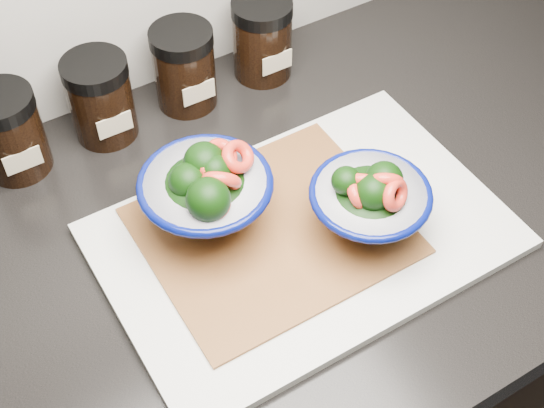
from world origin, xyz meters
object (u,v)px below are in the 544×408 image
spice_jar_d (101,99)px  spice_jar_c (9,132)px  bowl_right (370,202)px  bowl_left (207,192)px  spice_jar_e (184,67)px  cutting_board (303,236)px  spice_jar_f (262,39)px

spice_jar_d → spice_jar_c: bearing=180.0°
bowl_right → spice_jar_d: (-0.18, 0.31, -0.00)m
bowl_left → spice_jar_c: bowl_left is taller
bowl_left → bowl_right: size_ratio=1.11×
bowl_left → spice_jar_d: size_ratio=1.33×
spice_jar_e → bowl_right: bearing=-77.8°
bowl_right → bowl_left: bearing=145.8°
cutting_board → spice_jar_f: spice_jar_f is taller
spice_jar_c → spice_jar_f: (0.35, 0.00, 0.00)m
spice_jar_c → spice_jar_e: same height
bowl_right → spice_jar_d: size_ratio=1.20×
bowl_left → spice_jar_c: 0.26m
spice_jar_d → spice_jar_e: 0.12m
cutting_board → spice_jar_f: bearing=68.1°
cutting_board → spice_jar_c: 0.37m
bowl_left → spice_jar_d: bowl_left is taller
spice_jar_c → spice_jar_e: 0.23m
cutting_board → spice_jar_e: (-0.00, 0.28, 0.05)m
spice_jar_e → spice_jar_f: same height
bowl_left → spice_jar_f: (0.20, 0.21, -0.01)m
spice_jar_c → spice_jar_f: bearing=0.0°
cutting_board → spice_jar_e: spice_jar_e is taller
cutting_board → bowl_right: (0.06, -0.03, 0.05)m
bowl_left → cutting_board: bearing=-38.6°
spice_jar_e → cutting_board: bearing=-89.0°
spice_jar_d → spice_jar_e: same height
bowl_right → spice_jar_c: size_ratio=1.20×
spice_jar_c → spice_jar_e: (0.23, 0.00, 0.00)m
bowl_left → spice_jar_f: bearing=47.2°
spice_jar_f → cutting_board: bearing=-111.9°
spice_jar_c → spice_jar_d: 0.12m
spice_jar_c → spice_jar_f: same height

